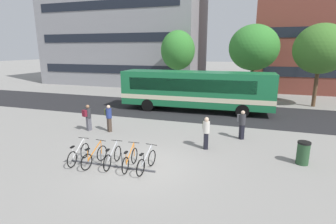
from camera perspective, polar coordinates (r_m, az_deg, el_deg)
name	(u,v)px	position (r m, az deg, el deg)	size (l,w,h in m)	color
ground	(143,167)	(11.47, -5.60, -11.89)	(200.00, 200.00, 0.00)	gray
bus_lane_asphalt	(196,111)	(21.40, 6.14, 0.25)	(80.00, 7.20, 0.01)	#232326
city_bus	(197,90)	(21.06, 6.31, 4.94)	(12.10, 2.95, 3.20)	#196B3D
bike_rack	(112,165)	(11.65, -12.32, -11.24)	(3.98, 0.22, 0.70)	#47474C
parked_bicycle_white_0	(79,154)	(12.34, -19.08, -8.77)	(0.52, 1.72, 0.99)	black
parked_bicycle_orange_1	(94,157)	(11.86, -15.88, -9.46)	(0.52, 1.72, 0.99)	black
parked_bicycle_silver_2	(113,157)	(11.61, -12.10, -9.73)	(0.52, 1.72, 0.99)	black
parked_bicycle_orange_3	(130,160)	(11.24, -8.35, -10.36)	(0.52, 1.72, 0.99)	black
parked_bicycle_silver_4	(146,162)	(10.96, -4.76, -10.91)	(0.52, 1.72, 0.99)	black
commuter_maroon_pack_0	(88,116)	(16.67, -17.25, -0.83)	(0.45, 0.59, 1.64)	#565660
commuter_olive_pack_1	(109,116)	(16.17, -12.93, -0.92)	(0.60, 0.55, 1.67)	#47382D
commuter_olive_pack_2	(206,131)	(13.17, 8.39, -4.06)	(0.46, 0.59, 1.66)	black
commuter_grey_pack_3	(242,123)	(15.03, 15.97, -2.25)	(0.54, 0.61, 1.65)	black
trash_bin	(303,153)	(12.90, 27.60, -7.98)	(0.55, 0.55, 1.03)	#284C2D
street_tree_0	(321,49)	(25.88, 30.57, 11.86)	(4.37, 4.37, 7.06)	brown
street_tree_1	(254,48)	(27.60, 18.37, 13.29)	(4.84, 4.84, 7.33)	brown
street_tree_2	(178,50)	(29.48, 2.19, 13.40)	(3.77, 3.77, 6.98)	brown
building_left_wing	(125,14)	(40.63, -9.48, 20.57)	(22.31, 11.06, 19.92)	gray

